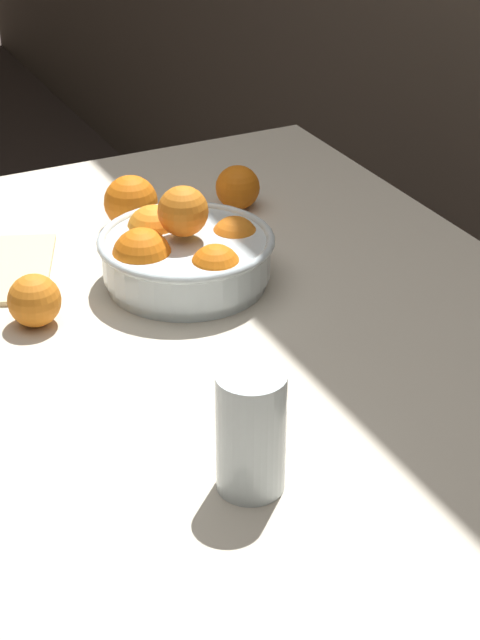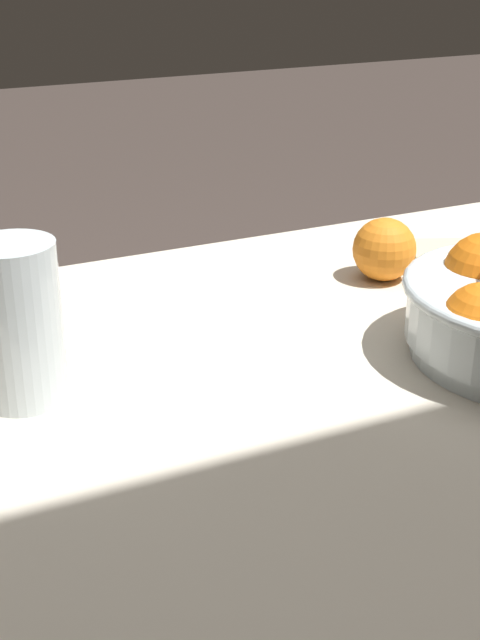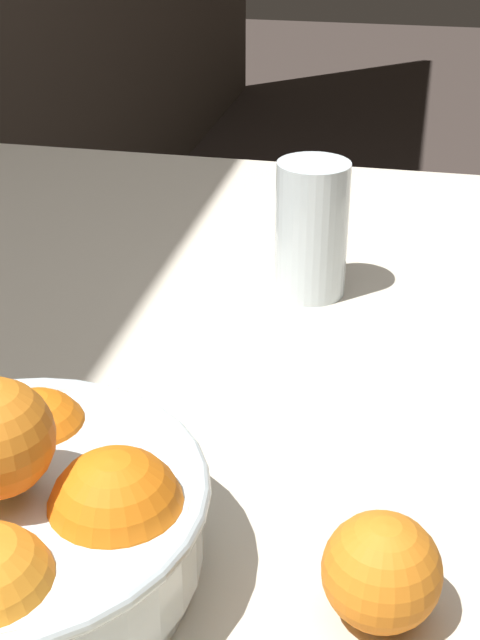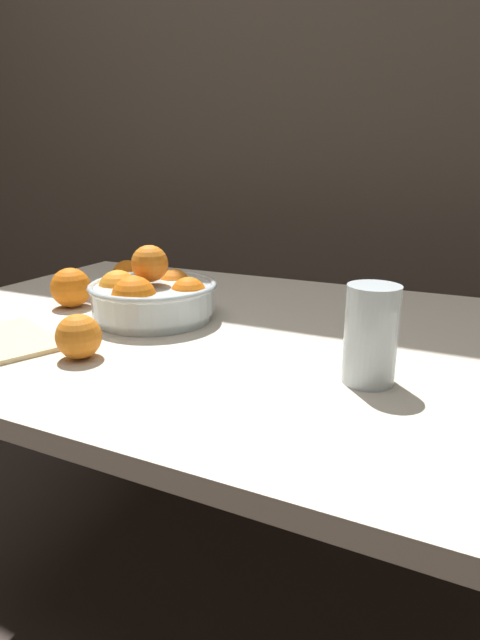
# 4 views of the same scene
# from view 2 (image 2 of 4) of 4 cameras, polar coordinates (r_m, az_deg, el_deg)

# --- Properties ---
(dining_table) EXTENTS (1.35, 0.87, 0.72)m
(dining_table) POSITION_cam_2_polar(r_m,az_deg,el_deg) (0.79, 8.86, -10.09)
(dining_table) COLOR beige
(dining_table) RESTS_ON ground_plane
(juice_glass) EXTENTS (0.07, 0.07, 0.14)m
(juice_glass) POSITION_cam_2_polar(r_m,az_deg,el_deg) (0.75, -13.96, -0.70)
(juice_glass) COLOR #F4A314
(juice_glass) RESTS_ON dining_table
(orange_loose_front) EXTENTS (0.07, 0.07, 0.07)m
(orange_loose_front) POSITION_cam_2_polar(r_m,az_deg,el_deg) (1.00, 9.22, 4.48)
(orange_loose_front) COLOR orange
(orange_loose_front) RESTS_ON dining_table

